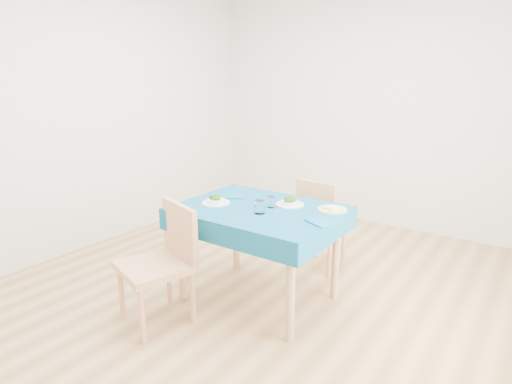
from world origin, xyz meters
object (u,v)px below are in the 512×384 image
Objects in this scene: table at (259,254)px; bowl_near at (216,200)px; bowl_far at (290,201)px; chair_far at (323,219)px; side_plate at (332,209)px; chair_near at (153,248)px.

bowl_near reaches higher than table.
bowl_far is (0.16, 0.19, 0.41)m from table.
side_plate is at bearing 122.11° from chair_far.
bowl_near is (-0.33, -0.11, 0.41)m from table.
chair_far reaches higher than side_plate.
chair_near is 1.07m from bowl_far.
bowl_near is (-0.47, -0.93, 0.33)m from chair_far.
chair_far is at bearing 91.50° from bowl_far.
chair_near is at bearing -123.29° from bowl_far.
side_plate is (0.33, -0.56, 0.30)m from chair_far.
side_plate is (0.81, 0.37, -0.03)m from bowl_near.
chair_far reaches higher than bowl_near.
chair_near reaches higher than table.
bowl_near reaches higher than side_plate.
chair_far reaches higher than bowl_far.
bowl_near is at bearing -155.48° from side_plate.
chair_far is at bearing 62.85° from bowl_near.
table is 0.84m from chair_far.
chair_near reaches higher than bowl_near.
table is at bearing -131.11° from bowl_far.
bowl_far is at bearing 48.89° from table.
chair_far is at bearing 79.93° from table.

